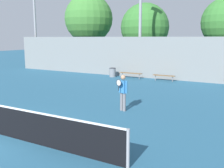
# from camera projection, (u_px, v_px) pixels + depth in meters

# --- Properties ---
(tennis_player) EXTENTS (0.50, 0.47, 1.70)m
(tennis_player) POSITION_uv_depth(u_px,v_px,m) (123.00, 91.00, 12.14)
(tennis_player) COLOR slate
(tennis_player) RESTS_ON ground_plane
(bench_courtside_near) EXTENTS (1.94, 0.40, 0.46)m
(bench_courtside_near) POSITION_uv_depth(u_px,v_px,m) (131.00, 73.00, 22.00)
(bench_courtside_near) COLOR brown
(bench_courtside_near) RESTS_ON ground_plane
(bench_adjacent_court) EXTENTS (1.74, 0.40, 0.46)m
(bench_adjacent_court) POSITION_uv_depth(u_px,v_px,m) (164.00, 76.00, 20.61)
(bench_adjacent_court) COLOR brown
(bench_adjacent_court) RESTS_ON ground_plane
(light_pole_near_left) EXTENTS (0.90, 0.60, 11.01)m
(light_pole_near_left) POSITION_uv_depth(u_px,v_px,m) (34.00, 8.00, 27.80)
(light_pole_near_left) COLOR #939399
(light_pole_near_left) RESTS_ON ground_plane
(light_pole_far_right) EXTENTS (0.90, 0.60, 9.50)m
(light_pole_far_right) POSITION_uv_depth(u_px,v_px,m) (140.00, 11.00, 22.03)
(light_pole_far_right) COLOR #939399
(light_pole_far_right) RESTS_ON ground_plane
(trash_bin) EXTENTS (0.57, 0.57, 0.79)m
(trash_bin) POSITION_uv_depth(u_px,v_px,m) (113.00, 72.00, 22.78)
(trash_bin) COLOR gray
(trash_bin) RESTS_ON ground_plane
(back_fence) EXTENTS (29.56, 0.06, 3.46)m
(back_fence) POSITION_uv_depth(u_px,v_px,m) (151.00, 58.00, 21.85)
(back_fence) COLOR gray
(back_fence) RESTS_ON ground_plane
(tree_green_tall) EXTENTS (5.74, 5.74, 8.49)m
(tree_green_tall) POSITION_uv_depth(u_px,v_px,m) (89.00, 19.00, 31.36)
(tree_green_tall) COLOR brown
(tree_green_tall) RESTS_ON ground_plane
(tree_dark_dense) EXTENTS (5.15, 5.15, 7.04)m
(tree_dark_dense) POSITION_uv_depth(u_px,v_px,m) (145.00, 28.00, 28.05)
(tree_dark_dense) COLOR brown
(tree_dark_dense) RESTS_ON ground_plane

